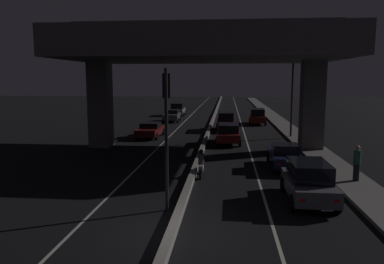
{
  "coord_description": "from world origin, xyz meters",
  "views": [
    {
      "loc": [
        1.78,
        -11.95,
        5.19
      ],
      "look_at": [
        -0.76,
        14.88,
        1.37
      ],
      "focal_mm": 35.0,
      "sensor_mm": 36.0,
      "label": 1
    }
  ],
  "objects_px": {
    "car_dark_blue_second": "(285,156)",
    "car_grey_second_oncoming": "(172,115)",
    "car_dark_red_lead_oncoming": "(150,130)",
    "car_grey_lead": "(308,181)",
    "car_silver_third_oncoming": "(178,109)",
    "car_dark_red_fourth": "(225,121)",
    "traffic_light_left_of_median": "(167,115)",
    "motorcycle_white_filtering_near": "(201,165)",
    "car_dark_red_third": "(229,133)",
    "car_dark_red_fifth": "(257,116)",
    "pedestrian_on_sidewalk": "(357,163)",
    "street_lamp": "(290,86)"
  },
  "relations": [
    {
      "from": "car_dark_blue_second",
      "to": "car_grey_second_oncoming",
      "type": "distance_m",
      "value": 25.57
    },
    {
      "from": "car_dark_red_lead_oncoming",
      "to": "car_grey_second_oncoming",
      "type": "xyz_separation_m",
      "value": [
        0.07,
        12.55,
        0.09
      ]
    },
    {
      "from": "car_grey_lead",
      "to": "car_silver_third_oncoming",
      "type": "height_order",
      "value": "car_silver_third_oncoming"
    },
    {
      "from": "car_dark_blue_second",
      "to": "car_dark_red_fourth",
      "type": "relative_size",
      "value": 0.85
    },
    {
      "from": "traffic_light_left_of_median",
      "to": "motorcycle_white_filtering_near",
      "type": "distance_m",
      "value": 6.27
    },
    {
      "from": "car_dark_red_third",
      "to": "car_dark_red_fifth",
      "type": "bearing_deg",
      "value": -13.01
    },
    {
      "from": "traffic_light_left_of_median",
      "to": "car_dark_red_fifth",
      "type": "relative_size",
      "value": 1.35
    },
    {
      "from": "car_dark_red_lead_oncoming",
      "to": "pedestrian_on_sidewalk",
      "type": "relative_size",
      "value": 2.49
    },
    {
      "from": "street_lamp",
      "to": "car_dark_red_fifth",
      "type": "height_order",
      "value": "street_lamp"
    },
    {
      "from": "car_dark_blue_second",
      "to": "car_grey_second_oncoming",
      "type": "xyz_separation_m",
      "value": [
        -10.21,
        23.45,
        0.03
      ]
    },
    {
      "from": "car_dark_red_fifth",
      "to": "pedestrian_on_sidewalk",
      "type": "xyz_separation_m",
      "value": [
        2.94,
        -24.95,
        0.12
      ]
    },
    {
      "from": "street_lamp",
      "to": "car_dark_blue_second",
      "type": "xyz_separation_m",
      "value": [
        -1.97,
        -11.52,
        -3.85
      ]
    },
    {
      "from": "car_dark_blue_second",
      "to": "car_dark_red_third",
      "type": "relative_size",
      "value": 0.95
    },
    {
      "from": "car_dark_red_third",
      "to": "car_dark_red_lead_oncoming",
      "type": "bearing_deg",
      "value": 69.85
    },
    {
      "from": "car_dark_red_lead_oncoming",
      "to": "pedestrian_on_sidewalk",
      "type": "distance_m",
      "value": 19.33
    },
    {
      "from": "traffic_light_left_of_median",
      "to": "car_dark_red_lead_oncoming",
      "type": "bearing_deg",
      "value": 103.72
    },
    {
      "from": "car_dark_red_fourth",
      "to": "street_lamp",
      "type": "bearing_deg",
      "value": -131.6
    },
    {
      "from": "traffic_light_left_of_median",
      "to": "pedestrian_on_sidewalk",
      "type": "distance_m",
      "value": 10.27
    },
    {
      "from": "car_dark_blue_second",
      "to": "motorcycle_white_filtering_near",
      "type": "xyz_separation_m",
      "value": [
        -4.77,
        -2.37,
        -0.11
      ]
    },
    {
      "from": "traffic_light_left_of_median",
      "to": "car_grey_second_oncoming",
      "type": "relative_size",
      "value": 1.38
    },
    {
      "from": "street_lamp",
      "to": "traffic_light_left_of_median",
      "type": "bearing_deg",
      "value": -111.88
    },
    {
      "from": "traffic_light_left_of_median",
      "to": "pedestrian_on_sidewalk",
      "type": "bearing_deg",
      "value": 27.52
    },
    {
      "from": "traffic_light_left_of_median",
      "to": "car_dark_blue_second",
      "type": "xyz_separation_m",
      "value": [
        5.74,
        7.69,
        -3.07
      ]
    },
    {
      "from": "car_grey_lead",
      "to": "motorcycle_white_filtering_near",
      "type": "distance_m",
      "value": 6.13
    },
    {
      "from": "car_silver_third_oncoming",
      "to": "car_dark_red_lead_oncoming",
      "type": "bearing_deg",
      "value": 0.13
    },
    {
      "from": "traffic_light_left_of_median",
      "to": "car_dark_red_third",
      "type": "bearing_deg",
      "value": 81.19
    },
    {
      "from": "car_grey_lead",
      "to": "car_dark_red_fifth",
      "type": "relative_size",
      "value": 0.98
    },
    {
      "from": "car_dark_red_lead_oncoming",
      "to": "motorcycle_white_filtering_near",
      "type": "bearing_deg",
      "value": 24.27
    },
    {
      "from": "traffic_light_left_of_median",
      "to": "car_dark_red_third",
      "type": "xyz_separation_m",
      "value": [
        2.46,
        15.89,
        -2.96
      ]
    },
    {
      "from": "street_lamp",
      "to": "car_silver_third_oncoming",
      "type": "relative_size",
      "value": 1.83
    },
    {
      "from": "car_silver_third_oncoming",
      "to": "motorcycle_white_filtering_near",
      "type": "bearing_deg",
      "value": 9.13
    },
    {
      "from": "traffic_light_left_of_median",
      "to": "car_dark_red_lead_oncoming",
      "type": "distance_m",
      "value": 19.39
    },
    {
      "from": "street_lamp",
      "to": "car_dark_red_fourth",
      "type": "relative_size",
      "value": 1.63
    },
    {
      "from": "traffic_light_left_of_median",
      "to": "car_dark_red_fourth",
      "type": "bearing_deg",
      "value": 84.84
    },
    {
      "from": "car_dark_red_fourth",
      "to": "car_silver_third_oncoming",
      "type": "xyz_separation_m",
      "value": [
        -6.93,
        15.24,
        -0.03
      ]
    },
    {
      "from": "street_lamp",
      "to": "car_dark_red_fourth",
      "type": "xyz_separation_m",
      "value": [
        -5.56,
        4.63,
        -3.6
      ]
    },
    {
      "from": "car_silver_third_oncoming",
      "to": "car_dark_red_fifth",
      "type": "bearing_deg",
      "value": 47.43
    },
    {
      "from": "car_dark_red_fourth",
      "to": "motorcycle_white_filtering_near",
      "type": "height_order",
      "value": "car_dark_red_fourth"
    },
    {
      "from": "car_dark_blue_second",
      "to": "motorcycle_white_filtering_near",
      "type": "relative_size",
      "value": 2.34
    },
    {
      "from": "car_dark_blue_second",
      "to": "motorcycle_white_filtering_near",
      "type": "distance_m",
      "value": 5.33
    },
    {
      "from": "car_dark_red_fourth",
      "to": "car_dark_red_fifth",
      "type": "distance_m",
      "value": 6.77
    },
    {
      "from": "car_dark_red_fifth",
      "to": "car_grey_second_oncoming",
      "type": "bearing_deg",
      "value": 83.48
    },
    {
      "from": "street_lamp",
      "to": "car_grey_second_oncoming",
      "type": "height_order",
      "value": "street_lamp"
    },
    {
      "from": "car_grey_lead",
      "to": "motorcycle_white_filtering_near",
      "type": "height_order",
      "value": "car_grey_lead"
    },
    {
      "from": "car_grey_lead",
      "to": "car_dark_red_third",
      "type": "height_order",
      "value": "car_grey_lead"
    },
    {
      "from": "traffic_light_left_of_median",
      "to": "car_grey_second_oncoming",
      "type": "height_order",
      "value": "traffic_light_left_of_median"
    },
    {
      "from": "pedestrian_on_sidewalk",
      "to": "car_dark_red_third",
      "type": "bearing_deg",
      "value": 119.16
    },
    {
      "from": "car_dark_blue_second",
      "to": "car_silver_third_oncoming",
      "type": "xyz_separation_m",
      "value": [
        -10.52,
        31.4,
        0.22
      ]
    },
    {
      "from": "street_lamp",
      "to": "car_dark_red_third",
      "type": "xyz_separation_m",
      "value": [
        -5.25,
        -3.32,
        -3.74
      ]
    },
    {
      "from": "car_grey_lead",
      "to": "car_dark_red_third",
      "type": "relative_size",
      "value": 0.95
    }
  ]
}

